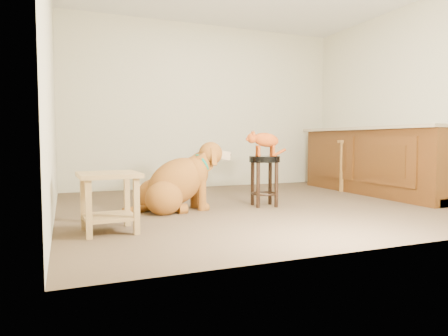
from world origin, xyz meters
name	(u,v)px	position (x,y,z in m)	size (l,w,h in m)	color
floor	(262,205)	(0.00, 0.00, 0.00)	(4.50, 4.00, 0.01)	#4F3E2C
room_shell	(263,60)	(0.00, 0.00, 1.68)	(4.54, 4.04, 2.62)	beige
cabinet_run	(375,163)	(1.94, 0.30, 0.44)	(0.70, 2.56, 0.94)	#502C0E
padded_stool	(264,171)	(-0.02, -0.09, 0.41)	(0.35, 0.35, 0.58)	black
wood_stool	(349,164)	(1.84, 0.73, 0.39)	(0.53, 0.53, 0.76)	brown
side_table	(109,193)	(-1.81, -0.77, 0.33)	(0.50, 0.50, 0.49)	#9C7948
golden_retriever	(177,183)	(-1.03, -0.01, 0.29)	(1.25, 0.65, 0.79)	brown
tabby_kitten	(264,141)	(-0.03, -0.08, 0.75)	(0.52, 0.20, 0.32)	#94390E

